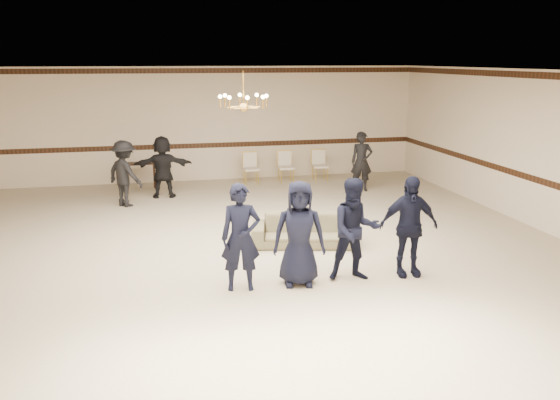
% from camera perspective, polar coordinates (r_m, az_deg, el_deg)
% --- Properties ---
extents(room, '(12.01, 14.01, 3.21)m').
position_cam_1_polar(room, '(9.68, -2.59, 3.03)').
color(room, '#C0B193').
rests_on(room, ground).
extents(chair_rail, '(12.00, 0.02, 0.14)m').
position_cam_1_polar(chair_rail, '(16.61, -6.85, 5.39)').
color(chair_rail, '#391C11').
rests_on(chair_rail, wall_back).
extents(crown_molding, '(12.00, 0.02, 0.14)m').
position_cam_1_polar(crown_molding, '(16.43, -7.06, 12.58)').
color(crown_molding, '#391C11').
rests_on(crown_molding, wall_back).
extents(chandelier, '(0.94, 0.94, 0.89)m').
position_cam_1_polar(chandelier, '(10.51, -3.65, 10.88)').
color(chandelier, '#BE903D').
rests_on(chandelier, ceiling).
extents(boy_a, '(0.63, 0.45, 1.63)m').
position_cam_1_polar(boy_a, '(8.62, -3.90, -3.72)').
color(boy_a, black).
rests_on(boy_a, floor).
extents(boy_b, '(0.88, 0.65, 1.63)m').
position_cam_1_polar(boy_b, '(8.80, 1.91, -3.33)').
color(boy_b, black).
rests_on(boy_b, floor).
extents(boy_c, '(0.86, 0.70, 1.63)m').
position_cam_1_polar(boy_c, '(9.06, 7.43, -2.94)').
color(boy_c, black).
rests_on(boy_c, floor).
extents(boy_d, '(0.98, 0.47, 1.63)m').
position_cam_1_polar(boy_d, '(9.40, 12.60, -2.54)').
color(boy_d, black).
rests_on(boy_d, floor).
extents(settee, '(2.07, 1.17, 0.57)m').
position_cam_1_polar(settee, '(10.80, 2.42, -3.01)').
color(settee, '#787250').
rests_on(settee, floor).
extents(adult_left, '(1.12, 1.13, 1.56)m').
position_cam_1_polar(adult_left, '(14.01, -15.11, 2.54)').
color(adult_left, black).
rests_on(adult_left, floor).
extents(adult_mid, '(1.47, 0.55, 1.56)m').
position_cam_1_polar(adult_mid, '(14.69, -11.51, 3.24)').
color(adult_mid, black).
rests_on(adult_mid, floor).
extents(adult_right, '(0.62, 0.46, 1.56)m').
position_cam_1_polar(adult_right, '(15.26, 8.07, 3.78)').
color(adult_right, black).
rests_on(adult_right, floor).
extents(banquet_chair_left, '(0.45, 0.45, 0.87)m').
position_cam_1_polar(banquet_chair_left, '(16.03, -2.88, 3.12)').
color(banquet_chair_left, beige).
rests_on(banquet_chair_left, floor).
extents(banquet_chair_mid, '(0.43, 0.43, 0.87)m').
position_cam_1_polar(banquet_chair_mid, '(16.23, 0.60, 3.27)').
color(banquet_chair_mid, beige).
rests_on(banquet_chair_mid, floor).
extents(banquet_chair_right, '(0.45, 0.45, 0.87)m').
position_cam_1_polar(banquet_chair_right, '(16.48, 3.99, 3.40)').
color(banquet_chair_right, beige).
rests_on(banquet_chair_right, floor).
extents(console_table, '(0.85, 0.41, 0.69)m').
position_cam_1_polar(console_table, '(16.02, -13.64, 2.41)').
color(console_table, black).
rests_on(console_table, floor).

